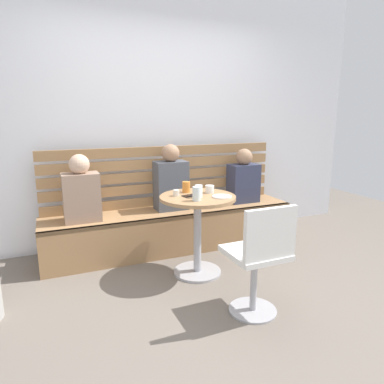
{
  "coord_description": "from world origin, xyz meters",
  "views": [
    {
      "loc": [
        -1.2,
        -2.2,
        1.46
      ],
      "look_at": [
        0.0,
        0.66,
        0.75
      ],
      "focal_mm": 32.38,
      "sensor_mm": 36.0,
      "label": 1
    }
  ],
  "objects_px": {
    "cup_tumbler_orange": "(186,187)",
    "person_child_middle": "(243,179)",
    "booth_bench": "(173,229)",
    "cup_espresso_small": "(176,193)",
    "white_chair": "(260,257)",
    "cup_glass_tall": "(197,194)",
    "cafe_table": "(198,220)",
    "plate_small": "(222,197)",
    "person_adult": "(171,181)",
    "person_child_left": "(81,192)",
    "cup_ceramic_white": "(210,189)",
    "cup_water_clear": "(199,191)",
    "phone_on_table": "(190,195)"
  },
  "relations": [
    {
      "from": "plate_small",
      "to": "phone_on_table",
      "type": "bearing_deg",
      "value": 147.41
    },
    {
      "from": "booth_bench",
      "to": "cup_espresso_small",
      "type": "xyz_separation_m",
      "value": [
        -0.17,
        -0.59,
        0.55
      ]
    },
    {
      "from": "cafe_table",
      "to": "person_child_left",
      "type": "distance_m",
      "value": 1.15
    },
    {
      "from": "cafe_table",
      "to": "cup_ceramic_white",
      "type": "distance_m",
      "value": 0.31
    },
    {
      "from": "cup_tumbler_orange",
      "to": "cup_water_clear",
      "type": "height_order",
      "value": "cup_water_clear"
    },
    {
      "from": "person_child_left",
      "to": "person_child_middle",
      "type": "distance_m",
      "value": 1.82
    },
    {
      "from": "person_adult",
      "to": "plate_small",
      "type": "xyz_separation_m",
      "value": [
        0.18,
        -0.83,
        -0.01
      ]
    },
    {
      "from": "cafe_table",
      "to": "cup_glass_tall",
      "type": "height_order",
      "value": "cup_glass_tall"
    },
    {
      "from": "booth_bench",
      "to": "cup_tumbler_orange",
      "type": "height_order",
      "value": "cup_tumbler_orange"
    },
    {
      "from": "cup_tumbler_orange",
      "to": "cup_glass_tall",
      "type": "xyz_separation_m",
      "value": [
        -0.04,
        -0.33,
        0.01
      ]
    },
    {
      "from": "cup_ceramic_white",
      "to": "cup_tumbler_orange",
      "type": "bearing_deg",
      "value": 150.79
    },
    {
      "from": "person_child_left",
      "to": "person_child_middle",
      "type": "xyz_separation_m",
      "value": [
        1.82,
        0.05,
        -0.01
      ]
    },
    {
      "from": "cup_glass_tall",
      "to": "cup_espresso_small",
      "type": "relative_size",
      "value": 2.14
    },
    {
      "from": "phone_on_table",
      "to": "cup_water_clear",
      "type": "bearing_deg",
      "value": -164.25
    },
    {
      "from": "white_chair",
      "to": "person_adult",
      "type": "relative_size",
      "value": 1.21
    },
    {
      "from": "white_chair",
      "to": "cup_espresso_small",
      "type": "xyz_separation_m",
      "value": [
        -0.3,
        0.89,
        0.3
      ]
    },
    {
      "from": "booth_bench",
      "to": "white_chair",
      "type": "xyz_separation_m",
      "value": [
        0.13,
        -1.47,
        0.24
      ]
    },
    {
      "from": "cafe_table",
      "to": "plate_small",
      "type": "distance_m",
      "value": 0.32
    },
    {
      "from": "white_chair",
      "to": "cup_glass_tall",
      "type": "xyz_separation_m",
      "value": [
        -0.21,
        0.66,
        0.34
      ]
    },
    {
      "from": "person_child_left",
      "to": "cup_espresso_small",
      "type": "bearing_deg",
      "value": -36.32
    },
    {
      "from": "white_chair",
      "to": "person_adult",
      "type": "distance_m",
      "value": 1.54
    },
    {
      "from": "person_child_left",
      "to": "cafe_table",
      "type": "bearing_deg",
      "value": -33.98
    },
    {
      "from": "booth_bench",
      "to": "person_child_middle",
      "type": "bearing_deg",
      "value": 1.36
    },
    {
      "from": "person_child_left",
      "to": "cup_espresso_small",
      "type": "xyz_separation_m",
      "value": [
        0.76,
        -0.56,
        0.04
      ]
    },
    {
      "from": "white_chair",
      "to": "cup_glass_tall",
      "type": "relative_size",
      "value": 7.08
    },
    {
      "from": "cup_tumbler_orange",
      "to": "person_child_middle",
      "type": "bearing_deg",
      "value": 28.83
    },
    {
      "from": "cup_tumbler_orange",
      "to": "white_chair",
      "type": "bearing_deg",
      "value": -80.42
    },
    {
      "from": "white_chair",
      "to": "person_child_middle",
      "type": "relative_size",
      "value": 1.36
    },
    {
      "from": "plate_small",
      "to": "cup_water_clear",
      "type": "bearing_deg",
      "value": 159.21
    },
    {
      "from": "cup_glass_tall",
      "to": "booth_bench",
      "type": "bearing_deg",
      "value": 84.9
    },
    {
      "from": "person_adult",
      "to": "cup_ceramic_white",
      "type": "xyz_separation_m",
      "value": [
        0.16,
        -0.63,
        0.02
      ]
    },
    {
      "from": "booth_bench",
      "to": "cup_tumbler_orange",
      "type": "bearing_deg",
      "value": -93.99
    },
    {
      "from": "person_child_middle",
      "to": "cup_tumbler_orange",
      "type": "distance_m",
      "value": 1.06
    },
    {
      "from": "booth_bench",
      "to": "cup_water_clear",
      "type": "distance_m",
      "value": 0.92
    },
    {
      "from": "cup_water_clear",
      "to": "person_child_left",
      "type": "bearing_deg",
      "value": 143.32
    },
    {
      "from": "cup_tumbler_orange",
      "to": "cup_espresso_small",
      "type": "bearing_deg",
      "value": -143.21
    },
    {
      "from": "cafe_table",
      "to": "cup_water_clear",
      "type": "height_order",
      "value": "cup_water_clear"
    },
    {
      "from": "cup_espresso_small",
      "to": "cup_tumbler_orange",
      "type": "bearing_deg",
      "value": 36.79
    },
    {
      "from": "cup_espresso_small",
      "to": "person_adult",
      "type": "bearing_deg",
      "value": 74.85
    },
    {
      "from": "cup_ceramic_white",
      "to": "cup_glass_tall",
      "type": "distance_m",
      "value": 0.32
    },
    {
      "from": "person_adult",
      "to": "cup_glass_tall",
      "type": "bearing_deg",
      "value": -94.83
    },
    {
      "from": "white_chair",
      "to": "person_child_middle",
      "type": "distance_m",
      "value": 1.69
    },
    {
      "from": "cup_glass_tall",
      "to": "cup_water_clear",
      "type": "height_order",
      "value": "cup_glass_tall"
    },
    {
      "from": "booth_bench",
      "to": "cup_glass_tall",
      "type": "distance_m",
      "value": 1.0
    },
    {
      "from": "cup_espresso_small",
      "to": "plate_small",
      "type": "xyz_separation_m",
      "value": [
        0.35,
        -0.2,
        -0.02
      ]
    },
    {
      "from": "person_adult",
      "to": "cup_tumbler_orange",
      "type": "bearing_deg",
      "value": -93.63
    },
    {
      "from": "person_adult",
      "to": "plate_small",
      "type": "distance_m",
      "value": 0.85
    },
    {
      "from": "phone_on_table",
      "to": "plate_small",
      "type": "bearing_deg",
      "value": -137.42
    },
    {
      "from": "cafe_table",
      "to": "plate_small",
      "type": "bearing_deg",
      "value": -35.83
    },
    {
      "from": "cup_ceramic_white",
      "to": "white_chair",
      "type": "bearing_deg",
      "value": -91.56
    }
  ]
}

